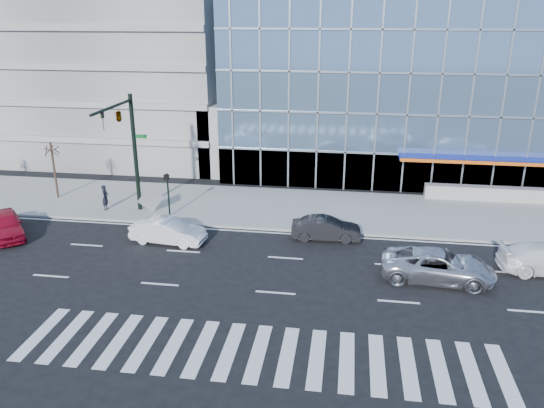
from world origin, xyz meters
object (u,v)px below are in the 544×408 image
(traffic_signal, at_px, (124,128))
(pedestrian, at_px, (105,197))
(dark_sedan, at_px, (326,229))
(red_sedan, at_px, (5,225))
(street_tree_near, at_px, (51,150))
(white_sedan, at_px, (168,231))
(tilted_panel, at_px, (151,199))
(ped_signal_post, at_px, (168,188))
(silver_suv, at_px, (438,266))

(traffic_signal, height_order, pedestrian, traffic_signal)
(dark_sedan, bearing_deg, red_sedan, 94.64)
(street_tree_near, relative_size, dark_sedan, 1.00)
(traffic_signal, distance_m, white_sedan, 7.43)
(traffic_signal, height_order, red_sedan, traffic_signal)
(traffic_signal, distance_m, tilted_panel, 5.30)
(ped_signal_post, height_order, red_sedan, ped_signal_post)
(traffic_signal, relative_size, ped_signal_post, 2.67)
(street_tree_near, height_order, pedestrian, street_tree_near)
(white_sedan, xyz_separation_m, pedestrian, (-6.04, 4.47, 0.29))
(traffic_signal, relative_size, red_sedan, 1.74)
(traffic_signal, bearing_deg, ped_signal_post, 8.52)
(traffic_signal, distance_m, pedestrian, 5.72)
(red_sedan, bearing_deg, dark_sedan, -32.19)
(silver_suv, bearing_deg, tilted_panel, 72.75)
(silver_suv, xyz_separation_m, white_sedan, (-15.39, 2.52, -0.06))
(traffic_signal, xyz_separation_m, red_sedan, (-6.50, -4.06, -5.38))
(traffic_signal, bearing_deg, tilted_panel, 45.28)
(red_sedan, bearing_deg, traffic_signal, -7.41)
(ped_signal_post, distance_m, tilted_panel, 1.95)
(tilted_panel, bearing_deg, dark_sedan, -38.80)
(white_sedan, height_order, pedestrian, pedestrian)
(silver_suv, relative_size, pedestrian, 3.26)
(traffic_signal, distance_m, ped_signal_post, 4.75)
(silver_suv, bearing_deg, red_sedan, 89.58)
(street_tree_near, relative_size, white_sedan, 0.94)
(silver_suv, distance_m, tilted_panel, 19.42)
(white_sedan, distance_m, dark_sedan, 9.58)
(traffic_signal, height_order, white_sedan, traffic_signal)
(pedestrian, bearing_deg, ped_signal_post, -103.68)
(silver_suv, height_order, pedestrian, pedestrian)
(silver_suv, relative_size, tilted_panel, 4.45)
(red_sedan, xyz_separation_m, tilted_panel, (7.50, 5.08, 0.28))
(silver_suv, distance_m, white_sedan, 15.60)
(dark_sedan, height_order, red_sedan, red_sedan)
(street_tree_near, height_order, red_sedan, street_tree_near)
(traffic_signal, relative_size, white_sedan, 1.77)
(silver_suv, height_order, white_sedan, silver_suv)
(street_tree_near, xyz_separation_m, white_sedan, (10.73, -6.37, -3.03))
(ped_signal_post, distance_m, white_sedan, 4.25)
(white_sedan, bearing_deg, tilted_panel, 37.44)
(traffic_signal, relative_size, tilted_panel, 6.15)
(pedestrian, distance_m, tilted_panel, 3.32)
(traffic_signal, distance_m, dark_sedan, 14.31)
(ped_signal_post, bearing_deg, white_sedan, -72.08)
(street_tree_near, relative_size, silver_suv, 0.73)
(red_sedan, bearing_deg, white_sedan, -35.96)
(traffic_signal, bearing_deg, silver_suv, -17.31)
(street_tree_near, bearing_deg, traffic_signal, -22.71)
(dark_sedan, bearing_deg, pedestrian, 77.84)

